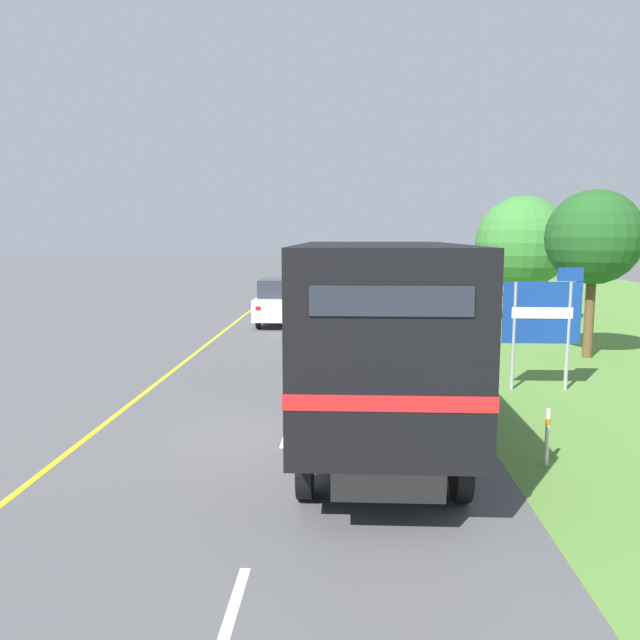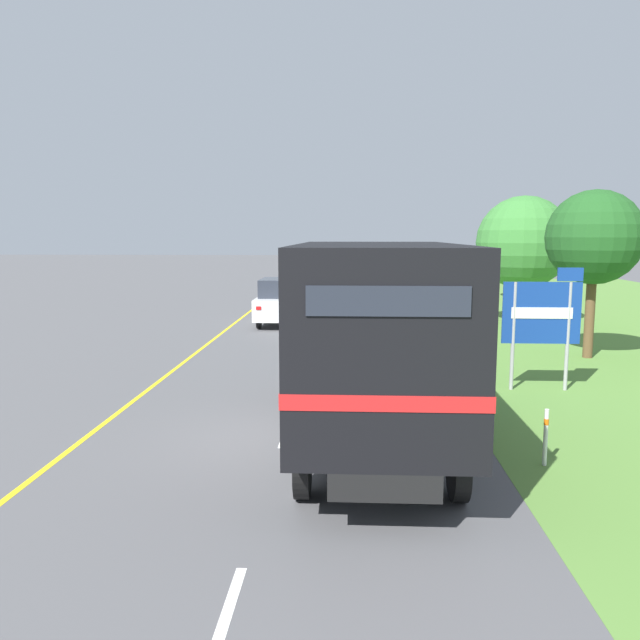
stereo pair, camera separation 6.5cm
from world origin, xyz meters
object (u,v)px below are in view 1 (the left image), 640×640
at_px(roadside_tree_near, 594,238).
at_px(lead_car_white, 280,301).
at_px(roadside_tree_far, 509,235).
at_px(delineator_post, 547,435).
at_px(highway_sign, 543,315).
at_px(horse_trailer_truck, 377,335).
at_px(roadside_tree_mid, 522,243).

bearing_deg(roadside_tree_near, lead_car_white, 146.97).
xyz_separation_m(roadside_tree_near, roadside_tree_far, (1.78, 17.09, 0.07)).
distance_m(roadside_tree_far, delineator_post, 27.12).
height_order(highway_sign, roadside_tree_far, roadside_tree_far).
relative_size(horse_trailer_truck, delineator_post, 8.24).
bearing_deg(lead_car_white, delineator_post, -68.85).
xyz_separation_m(horse_trailer_truck, delineator_post, (2.76, -0.90, -1.50)).
bearing_deg(roadside_tree_far, delineator_post, -102.55).
bearing_deg(horse_trailer_truck, delineator_post, -18.16).
xyz_separation_m(highway_sign, roadside_tree_mid, (2.61, 11.64, 1.56)).
bearing_deg(roadside_tree_mid, roadside_tree_far, 79.20).
height_order(lead_car_white, roadside_tree_near, roadside_tree_near).
distance_m(horse_trailer_truck, delineator_post, 3.26).
xyz_separation_m(roadside_tree_mid, delineator_post, (-4.02, -16.71, -2.88)).
relative_size(roadside_tree_near, delineator_post, 5.35).
distance_m(roadside_tree_mid, delineator_post, 17.42).
distance_m(roadside_tree_near, delineator_post, 10.53).
bearing_deg(roadside_tree_far, roadside_tree_mid, -100.80).
xyz_separation_m(roadside_tree_near, roadside_tree_mid, (-0.05, 7.52, -0.25)).
bearing_deg(highway_sign, delineator_post, -105.54).
relative_size(horse_trailer_truck, lead_car_white, 1.93).
distance_m(horse_trailer_truck, roadside_tree_mid, 17.25).
height_order(horse_trailer_truck, roadside_tree_far, roadside_tree_far).
xyz_separation_m(roadside_tree_near, delineator_post, (-4.07, -9.19, -3.14)).
bearing_deg(lead_car_white, horse_trailer_truck, -77.28).
bearing_deg(horse_trailer_truck, lead_car_white, 102.72).
relative_size(lead_car_white, roadside_tree_mid, 0.76).
bearing_deg(horse_trailer_truck, roadside_tree_mid, 66.79).
bearing_deg(horse_trailer_truck, roadside_tree_near, 50.51).
xyz_separation_m(lead_car_white, roadside_tree_near, (10.19, -6.63, 2.67)).
distance_m(lead_car_white, roadside_tree_near, 12.45).
relative_size(highway_sign, roadside_tree_near, 0.59).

